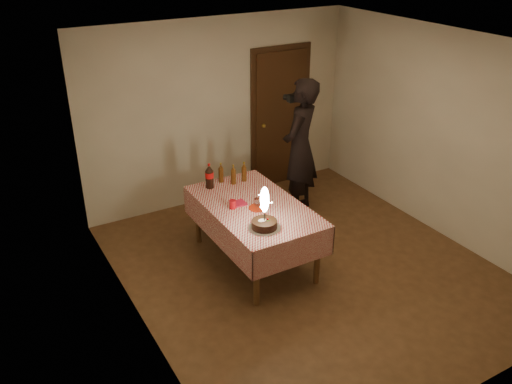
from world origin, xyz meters
TOP-DOWN VIEW (x-y plane):
  - ground at (0.00, 0.00)m, footprint 4.00×4.50m
  - room_shell at (0.03, 0.08)m, footprint 4.04×4.54m
  - dining_table at (-0.46, 0.46)m, footprint 1.02×1.72m
  - birthday_cake at (-0.62, -0.05)m, footprint 0.34×0.34m
  - red_plate at (-0.46, 0.37)m, footprint 0.22×0.22m
  - red_cup at (-0.71, 0.52)m, footprint 0.08×0.08m
  - clear_cup at (-0.44, 0.42)m, footprint 0.07×0.07m
  - napkin_stack at (-0.60, 0.57)m, footprint 0.15×0.15m
  - cola_bottle at (-0.70, 1.13)m, footprint 0.10×0.10m
  - amber_bottle_left at (-0.51, 1.21)m, footprint 0.06×0.06m
  - amber_bottle_right at (-0.24, 1.09)m, footprint 0.06×0.06m
  - amber_bottle_mid at (-0.40, 1.09)m, footprint 0.06×0.06m
  - photographer at (0.71, 1.26)m, footprint 0.83×0.77m

SIDE VIEW (x-z plane):
  - ground at x=0.00m, z-range -0.01..0.01m
  - dining_table at x=-0.46m, z-range 0.28..1.04m
  - red_plate at x=-0.46m, z-range 0.76..0.77m
  - napkin_stack at x=-0.60m, z-range 0.76..0.78m
  - clear_cup at x=-0.44m, z-range 0.76..0.85m
  - red_cup at x=-0.71m, z-range 0.76..0.86m
  - amber_bottle_left at x=-0.51m, z-range 0.75..1.01m
  - amber_bottle_right at x=-0.24m, z-range 0.75..1.01m
  - amber_bottle_mid at x=-0.40m, z-range 0.75..1.01m
  - birthday_cake at x=-0.62m, z-range 0.64..1.12m
  - cola_bottle at x=-0.70m, z-range 0.76..1.07m
  - photographer at x=0.71m, z-range 0.00..1.91m
  - room_shell at x=0.03m, z-range 0.34..2.96m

